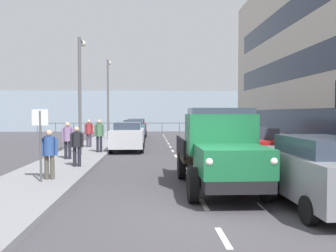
% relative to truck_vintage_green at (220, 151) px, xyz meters
% --- Properties ---
extents(ground_plane, '(80.00, 80.00, 0.00)m').
position_rel_truck_vintage_green_xyz_m(ground_plane, '(0.71, -9.81, -1.18)').
color(ground_plane, '#423F44').
extents(sidewalk_left, '(2.75, 40.46, 0.15)m').
position_rel_truck_vintage_green_xyz_m(sidewalk_left, '(-4.31, -9.81, -1.10)').
color(sidewalk_left, gray).
rests_on(sidewalk_left, ground_plane).
extents(sidewalk_right, '(2.75, 40.46, 0.15)m').
position_rel_truck_vintage_green_xyz_m(sidewalk_right, '(5.73, -9.81, -1.10)').
color(sidewalk_right, gray).
rests_on(sidewalk_right, ground_plane).
extents(road_centreline_markings, '(0.12, 35.21, 0.01)m').
position_rel_truck_vintage_green_xyz_m(road_centreline_markings, '(0.71, -8.37, -1.17)').
color(road_centreline_markings, silver).
rests_on(road_centreline_markings, ground_plane).
extents(sea_horizon, '(80.00, 0.80, 5.00)m').
position_rel_truck_vintage_green_xyz_m(sea_horizon, '(0.71, -33.04, 1.32)').
color(sea_horizon, '#8C9EAD').
rests_on(sea_horizon, ground_plane).
extents(seawall_railing, '(28.08, 0.08, 1.20)m').
position_rel_truck_vintage_green_xyz_m(seawall_railing, '(0.71, -29.44, -0.26)').
color(seawall_railing, '#4C5156').
rests_on(seawall_railing, ground_plane).
extents(truck_vintage_green, '(2.17, 5.64, 2.43)m').
position_rel_truck_vintage_green_xyz_m(truck_vintage_green, '(0.00, 0.00, 0.00)').
color(truck_vintage_green, black).
rests_on(truck_vintage_green, ground_plane).
extents(car_grey_kerbside_near, '(1.78, 4.24, 1.72)m').
position_rel_truck_vintage_green_xyz_m(car_grey_kerbside_near, '(-1.98, 1.90, -0.28)').
color(car_grey_kerbside_near, slate).
rests_on(car_grey_kerbside_near, ground_plane).
extents(car_red_kerbside_1, '(1.89, 4.33, 1.72)m').
position_rel_truck_vintage_green_xyz_m(car_red_kerbside_1, '(-1.98, -3.84, -0.28)').
color(car_red_kerbside_1, '#B21E1E').
rests_on(car_red_kerbside_1, ground_plane).
extents(car_black_kerbside_2, '(1.85, 3.83, 1.72)m').
position_rel_truck_vintage_green_xyz_m(car_black_kerbside_2, '(-1.98, -9.34, -0.28)').
color(car_black_kerbside_2, black).
rests_on(car_black_kerbside_2, ground_plane).
extents(car_silver_oppositeside_0, '(1.95, 4.57, 1.72)m').
position_rel_truck_vintage_green_xyz_m(car_silver_oppositeside_0, '(3.40, -11.01, -0.28)').
color(car_silver_oppositeside_0, '#B7BABF').
rests_on(car_silver_oppositeside_0, ground_plane).
extents(car_teal_oppositeside_1, '(1.87, 4.12, 1.72)m').
position_rel_truck_vintage_green_xyz_m(car_teal_oppositeside_1, '(3.40, -17.76, -0.28)').
color(car_teal_oppositeside_1, '#1E6670').
rests_on(car_teal_oppositeside_1, ground_plane).
extents(car_maroon_oppositeside_2, '(1.98, 4.37, 1.72)m').
position_rel_truck_vintage_green_xyz_m(car_maroon_oppositeside_2, '(3.40, -23.40, -0.28)').
color(car_maroon_oppositeside_2, maroon).
rests_on(car_maroon_oppositeside_2, ground_plane).
extents(pedestrian_strolling, '(0.53, 0.34, 1.59)m').
position_rel_truck_vintage_green_xyz_m(pedestrian_strolling, '(5.29, -1.24, -0.10)').
color(pedestrian_strolling, '#4C473D').
rests_on(pedestrian_strolling, sidewalk_right).
extents(pedestrian_near_railing, '(0.53, 0.34, 1.59)m').
position_rel_truck_vintage_green_xyz_m(pedestrian_near_railing, '(4.97, -3.89, -0.10)').
color(pedestrian_near_railing, black).
rests_on(pedestrian_near_railing, sidewalk_right).
extents(pedestrian_couple_a, '(0.53, 0.34, 1.71)m').
position_rel_truck_vintage_green_xyz_m(pedestrian_couple_a, '(5.87, -6.17, -0.02)').
color(pedestrian_couple_a, black).
rests_on(pedestrian_couple_a, sidewalk_right).
extents(pedestrian_in_dark_coat, '(0.53, 0.34, 1.78)m').
position_rel_truck_vintage_green_xyz_m(pedestrian_in_dark_coat, '(4.83, -8.92, 0.02)').
color(pedestrian_in_dark_coat, black).
rests_on(pedestrian_in_dark_coat, sidewalk_right).
extents(pedestrian_by_lamp, '(0.53, 0.34, 1.71)m').
position_rel_truck_vintage_green_xyz_m(pedestrian_by_lamp, '(5.89, -11.81, -0.02)').
color(pedestrian_by_lamp, '#383342').
rests_on(pedestrian_by_lamp, sidewalk_right).
extents(lamp_post_promenade, '(0.32, 1.14, 6.01)m').
position_rel_truck_vintage_green_xyz_m(lamp_post_promenade, '(5.66, -8.17, 2.58)').
color(lamp_post_promenade, '#59595B').
rests_on(lamp_post_promenade, sidewalk_right).
extents(lamp_post_far, '(0.32, 1.14, 6.55)m').
position_rel_truck_vintage_green_xyz_m(lamp_post_far, '(5.56, -19.18, 2.87)').
color(lamp_post_far, '#59595B').
rests_on(lamp_post_far, sidewalk_right).
extents(street_sign, '(0.50, 0.07, 2.25)m').
position_rel_truck_vintage_green_xyz_m(street_sign, '(5.44, -0.84, 0.50)').
color(street_sign, '#4C4C4C').
rests_on(street_sign, sidewalk_right).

